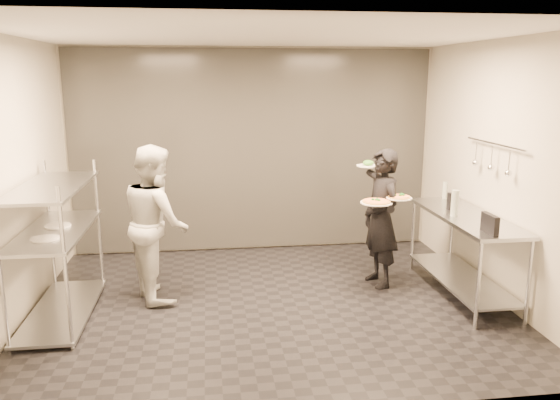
{
  "coord_description": "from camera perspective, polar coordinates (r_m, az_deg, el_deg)",
  "views": [
    {
      "loc": [
        -0.61,
        -5.48,
        2.41
      ],
      "look_at": [
        0.14,
        0.21,
        1.1
      ],
      "focal_mm": 35.0,
      "sensor_mm": 36.0,
      "label": 1
    }
  ],
  "objects": [
    {
      "name": "room_shell",
      "position": [
        6.76,
        -2.27,
        4.24
      ],
      "size": [
        5.0,
        4.0,
        2.8
      ],
      "color": "black",
      "rests_on": "ground"
    },
    {
      "name": "pass_rack",
      "position": [
        5.92,
        -22.33,
        -4.24
      ],
      "size": [
        0.6,
        1.6,
        1.5
      ],
      "color": "silver",
      "rests_on": "ground"
    },
    {
      "name": "prep_counter",
      "position": [
        6.4,
        18.71,
        -4.03
      ],
      "size": [
        0.6,
        1.8,
        0.92
      ],
      "color": "silver",
      "rests_on": "ground"
    },
    {
      "name": "utensil_rail",
      "position": [
        6.33,
        21.32,
        4.12
      ],
      "size": [
        0.07,
        1.2,
        0.31
      ],
      "color": "silver",
      "rests_on": "room_shell"
    },
    {
      "name": "waiter",
      "position": [
        6.41,
        10.53,
        -1.89
      ],
      "size": [
        0.49,
        0.65,
        1.61
      ],
      "primitive_type": "imported",
      "rotation": [
        0.0,
        0.0,
        -1.38
      ],
      "color": "black",
      "rests_on": "ground"
    },
    {
      "name": "chef",
      "position": [
        6.1,
        -12.83,
        -2.29
      ],
      "size": [
        0.88,
        0.99,
        1.7
      ],
      "primitive_type": "imported",
      "rotation": [
        0.0,
        0.0,
        1.9
      ],
      "color": "beige",
      "rests_on": "ground"
    },
    {
      "name": "pizza_plate_near",
      "position": [
        6.11,
        10.04,
        -0.2
      ],
      "size": [
        0.35,
        0.35,
        0.05
      ],
      "color": "white",
      "rests_on": "waiter"
    },
    {
      "name": "pizza_plate_far",
      "position": [
        6.2,
        12.35,
        0.29
      ],
      "size": [
        0.28,
        0.28,
        0.05
      ],
      "color": "white",
      "rests_on": "waiter"
    },
    {
      "name": "salad_plate",
      "position": [
        6.5,
        9.2,
        3.72
      ],
      "size": [
        0.28,
        0.28,
        0.07
      ],
      "color": "white",
      "rests_on": "waiter"
    },
    {
      "name": "pos_monitor",
      "position": [
        5.63,
        21.08,
        -2.36
      ],
      "size": [
        0.05,
        0.27,
        0.19
      ],
      "primitive_type": "cube",
      "rotation": [
        0.0,
        0.0,
        0.0
      ],
      "color": "black",
      "rests_on": "prep_counter"
    },
    {
      "name": "bottle_green",
      "position": [
        6.21,
        17.79,
        -0.31
      ],
      "size": [
        0.08,
        0.08,
        0.28
      ],
      "primitive_type": "cylinder",
      "color": "gray",
      "rests_on": "prep_counter"
    },
    {
      "name": "bottle_clear",
      "position": [
        7.05,
        16.85,
        0.96
      ],
      "size": [
        0.06,
        0.06,
        0.21
      ],
      "primitive_type": "cylinder",
      "color": "gray",
      "rests_on": "prep_counter"
    },
    {
      "name": "bottle_dark",
      "position": [
        6.5,
        17.28,
        -0.11
      ],
      "size": [
        0.06,
        0.06,
        0.2
      ],
      "primitive_type": "cylinder",
      "color": "black",
      "rests_on": "prep_counter"
    }
  ]
}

